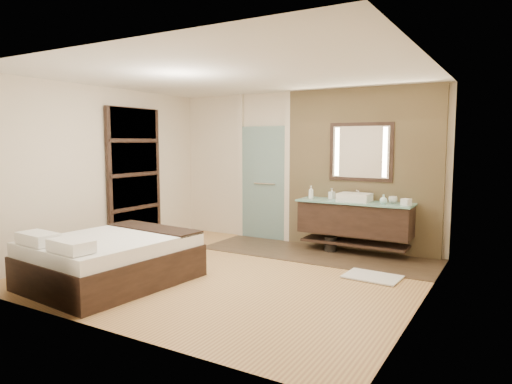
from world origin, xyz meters
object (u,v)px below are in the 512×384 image
Objects in this scene: waste_bin at (331,244)px; bed at (111,259)px; mirror_unit at (361,152)px; vanity at (354,219)px.

bed is at bearing -121.45° from waste_bin.
waste_bin is (1.84, 3.01, -0.18)m from bed.
mirror_unit is at bearing 61.41° from bed.
mirror_unit is 1.60m from waste_bin.
mirror_unit reaches higher than vanity.
vanity is 1.75× the size of mirror_unit.
bed is 3.53m from waste_bin.
mirror_unit reaches higher than waste_bin.
mirror_unit is at bearing 39.27° from waste_bin.
bed is (-2.21, -3.08, -0.27)m from vanity.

